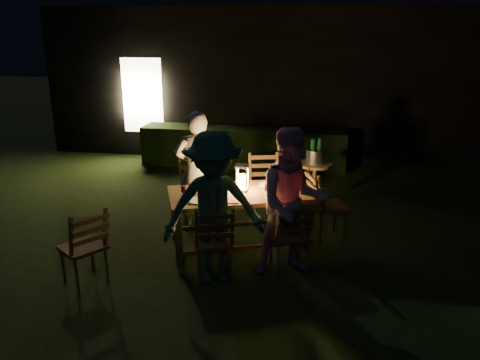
% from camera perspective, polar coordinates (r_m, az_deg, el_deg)
% --- Properties ---
extents(garden_envelope, '(40.00, 40.00, 3.20)m').
position_cam_1_polar(garden_envelope, '(11.83, 4.69, 12.28)').
color(garden_envelope, black).
rests_on(garden_envelope, ground).
extents(dining_table, '(1.99, 1.48, 0.75)m').
position_cam_1_polar(dining_table, '(6.06, -0.12, -2.15)').
color(dining_table, '#55361C').
rests_on(dining_table, ground).
extents(chair_near_left, '(0.55, 0.57, 0.97)m').
position_cam_1_polar(chair_near_left, '(5.44, -3.19, -8.99)').
color(chair_near_left, '#55361C').
rests_on(chair_near_left, ground).
extents(chair_near_right, '(0.55, 0.57, 0.95)m').
position_cam_1_polar(chair_near_right, '(5.63, 6.01, -8.18)').
color(chair_near_right, '#55361C').
rests_on(chair_near_right, ground).
extents(chair_far_left, '(0.64, 0.66, 1.09)m').
position_cam_1_polar(chair_far_left, '(6.83, -5.13, -2.91)').
color(chair_far_left, '#55361C').
rests_on(chair_far_left, ground).
extents(chair_far_right, '(0.57, 0.59, 1.02)m').
position_cam_1_polar(chair_far_right, '(7.00, 3.06, -2.47)').
color(chair_far_right, '#55361C').
rests_on(chair_far_right, ground).
extents(chair_end, '(0.60, 0.58, 0.99)m').
position_cam_1_polar(chair_end, '(6.53, 10.54, -4.42)').
color(chair_end, '#55361C').
rests_on(chair_end, ground).
extents(chair_spare, '(0.63, 0.62, 0.96)m').
position_cam_1_polar(chair_spare, '(5.59, -18.37, -9.22)').
color(chair_spare, '#55361C').
rests_on(chair_spare, ground).
extents(person_house_side, '(0.72, 0.60, 1.68)m').
position_cam_1_polar(person_house_side, '(6.71, -5.29, 1.30)').
color(person_house_side, white).
rests_on(person_house_side, ground).
extents(person_opp_right, '(1.03, 0.92, 1.74)m').
position_cam_1_polar(person_opp_right, '(5.35, 6.38, -2.79)').
color(person_opp_right, pink).
rests_on(person_opp_right, ground).
extents(person_opp_left, '(1.28, 1.01, 1.74)m').
position_cam_1_polar(person_opp_left, '(5.16, -3.20, -3.51)').
color(person_opp_left, '#2C5944').
rests_on(person_opp_left, ground).
extents(lantern, '(0.16, 0.16, 0.35)m').
position_cam_1_polar(lantern, '(6.04, 0.25, 0.10)').
color(lantern, white).
rests_on(lantern, dining_table).
extents(plate_far_left, '(0.25, 0.25, 0.01)m').
position_cam_1_polar(plate_far_left, '(6.16, -5.55, -1.10)').
color(plate_far_left, white).
rests_on(plate_far_left, dining_table).
extents(plate_near_left, '(0.25, 0.25, 0.01)m').
position_cam_1_polar(plate_near_left, '(5.74, -5.06, -2.51)').
color(plate_near_left, white).
rests_on(plate_near_left, dining_table).
extents(plate_far_right, '(0.25, 0.25, 0.01)m').
position_cam_1_polar(plate_far_right, '(6.33, 3.48, -0.50)').
color(plate_far_right, white).
rests_on(plate_far_right, dining_table).
extents(plate_near_right, '(0.25, 0.25, 0.01)m').
position_cam_1_polar(plate_near_right, '(5.93, 4.58, -1.83)').
color(plate_near_right, white).
rests_on(plate_near_right, dining_table).
extents(wineglass_a, '(0.06, 0.06, 0.18)m').
position_cam_1_polar(wineglass_a, '(6.21, -3.34, -0.07)').
color(wineglass_a, '#59070F').
rests_on(wineglass_a, dining_table).
extents(wineglass_b, '(0.06, 0.06, 0.18)m').
position_cam_1_polar(wineglass_b, '(5.79, -6.87, -1.54)').
color(wineglass_b, '#59070F').
rests_on(wineglass_b, dining_table).
extents(wineglass_c, '(0.06, 0.06, 0.18)m').
position_cam_1_polar(wineglass_c, '(5.81, 3.34, -1.38)').
color(wineglass_c, '#59070F').
rests_on(wineglass_c, dining_table).
extents(wineglass_d, '(0.06, 0.06, 0.18)m').
position_cam_1_polar(wineglass_d, '(6.31, 5.08, 0.18)').
color(wineglass_d, '#59070F').
rests_on(wineglass_d, dining_table).
extents(wineglass_e, '(0.06, 0.06, 0.18)m').
position_cam_1_polar(wineglass_e, '(5.71, -0.50, -1.72)').
color(wineglass_e, silver).
rests_on(wineglass_e, dining_table).
extents(bottle_table, '(0.07, 0.07, 0.28)m').
position_cam_1_polar(bottle_table, '(5.94, -2.48, -0.39)').
color(bottle_table, '#0F471E').
rests_on(bottle_table, dining_table).
extents(napkin_left, '(0.18, 0.14, 0.01)m').
position_cam_1_polar(napkin_left, '(5.71, -0.95, -2.60)').
color(napkin_left, red).
rests_on(napkin_left, dining_table).
extents(napkin_right, '(0.18, 0.14, 0.01)m').
position_cam_1_polar(napkin_right, '(5.89, 5.73, -2.03)').
color(napkin_right, red).
rests_on(napkin_right, dining_table).
extents(phone, '(0.14, 0.07, 0.01)m').
position_cam_1_polar(phone, '(5.66, -5.67, -2.87)').
color(phone, black).
rests_on(phone, dining_table).
extents(side_table, '(0.55, 0.55, 0.74)m').
position_cam_1_polar(side_table, '(7.48, 9.12, 1.40)').
color(side_table, olive).
rests_on(side_table, ground).
extents(ice_bucket, '(0.30, 0.30, 0.22)m').
position_cam_1_polar(ice_bucket, '(7.42, 9.19, 2.86)').
color(ice_bucket, '#A5A8AD').
rests_on(ice_bucket, side_table).
extents(bottle_bucket_a, '(0.07, 0.07, 0.32)m').
position_cam_1_polar(bottle_bucket_a, '(7.37, 8.82, 3.17)').
color(bottle_bucket_a, '#0F471E').
rests_on(bottle_bucket_a, side_table).
extents(bottle_bucket_b, '(0.07, 0.07, 0.32)m').
position_cam_1_polar(bottle_bucket_b, '(7.45, 9.60, 3.29)').
color(bottle_bucket_b, '#0F471E').
rests_on(bottle_bucket_b, side_table).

